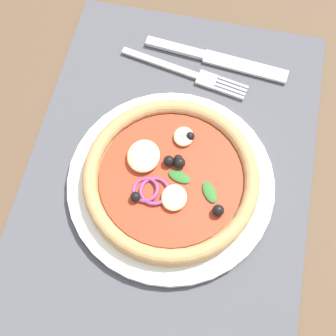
{
  "coord_description": "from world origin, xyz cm",
  "views": [
    {
      "loc": [
        23.26,
        4.78,
        55.12
      ],
      "look_at": [
        0.51,
        0.0,
        2.41
      ],
      "focal_mm": 51.64,
      "sensor_mm": 36.0,
      "label": 1
    }
  ],
  "objects_px": {
    "fork": "(190,74)",
    "knife": "(217,59)",
    "plate": "(171,183)",
    "pizza": "(170,177)"
  },
  "relations": [
    {
      "from": "pizza",
      "to": "fork",
      "type": "bearing_deg",
      "value": -177.87
    },
    {
      "from": "fork",
      "to": "knife",
      "type": "distance_m",
      "value": 0.04
    },
    {
      "from": "pizza",
      "to": "fork",
      "type": "height_order",
      "value": "pizza"
    },
    {
      "from": "plate",
      "to": "knife",
      "type": "xyz_separation_m",
      "value": [
        -0.19,
        0.03,
        -0.0
      ]
    },
    {
      "from": "fork",
      "to": "knife",
      "type": "height_order",
      "value": "knife"
    },
    {
      "from": "plate",
      "to": "pizza",
      "type": "distance_m",
      "value": 0.02
    },
    {
      "from": "plate",
      "to": "pizza",
      "type": "relative_size",
      "value": 1.19
    },
    {
      "from": "plate",
      "to": "fork",
      "type": "relative_size",
      "value": 1.39
    },
    {
      "from": "plate",
      "to": "fork",
      "type": "distance_m",
      "value": 0.16
    },
    {
      "from": "pizza",
      "to": "knife",
      "type": "height_order",
      "value": "pizza"
    }
  ]
}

